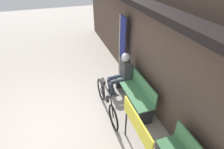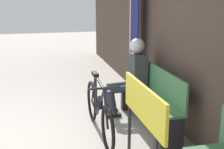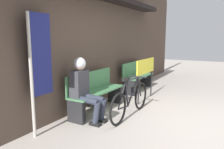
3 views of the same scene
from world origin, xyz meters
name	(u,v)px [view 3 (image 3 of 3)]	position (x,y,z in m)	size (l,w,h in m)	color
ground_plane	(192,125)	(0.00, 0.00, 0.00)	(24.00, 24.00, 0.00)	#ADA399
storefront_wall	(86,33)	(0.00, 2.33, 1.66)	(12.00, 0.56, 3.20)	#4C3D33
park_bench_near	(96,93)	(-0.20, 1.95, 0.40)	(1.58, 0.42, 0.86)	#477F51
bicycle	(131,100)	(-0.13, 1.17, 0.34)	(1.67, 0.40, 0.82)	black
person_seated	(84,85)	(-0.78, 1.84, 0.70)	(0.34, 0.64, 1.21)	#2D3342
park_bench_far	(137,77)	(2.01, 1.95, 0.39)	(1.41, 0.42, 0.86)	#477F51
banner_pole	(38,62)	(-1.58, 2.11, 1.20)	(0.45, 0.05, 1.95)	#B7B2A8
signboard	(146,69)	(1.13, 1.35, 0.80)	(1.09, 0.04, 1.05)	#232326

